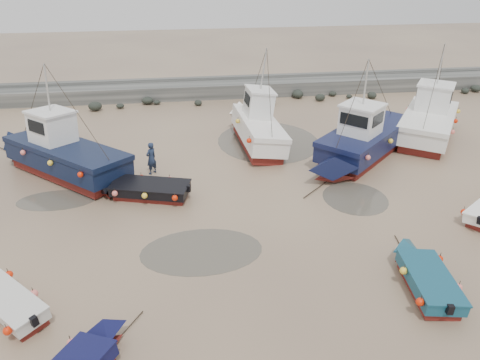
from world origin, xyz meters
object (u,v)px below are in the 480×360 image
object	(u,v)px
cabin_boat_1	(254,124)
cabin_boat_3	(429,118)
person	(153,173)
dinghy_4	(144,188)
dinghy_2	(425,275)
cabin_boat_0	(59,152)
cabin_boat_2	(362,140)
dinghy_0	(5,298)

from	to	relation	value
cabin_boat_1	cabin_boat_3	distance (m)	12.09
cabin_boat_3	person	world-z (taller)	cabin_boat_3
dinghy_4	person	distance (m)	2.91
dinghy_2	person	size ratio (longest dim) A/B	2.95
cabin_boat_0	cabin_boat_2	distance (m)	17.86
dinghy_4	cabin_boat_0	bearing A→B (deg)	70.09
dinghy_4	cabin_boat_0	xyz separation A→B (m)	(-4.85, 3.61, 0.77)
cabin_boat_1	cabin_boat_2	size ratio (longest dim) A/B	1.08
dinghy_2	dinghy_4	size ratio (longest dim) A/B	0.90
dinghy_0	cabin_boat_0	bearing A→B (deg)	47.98
cabin_boat_0	cabin_boat_2	world-z (taller)	same
dinghy_4	cabin_boat_2	distance (m)	13.39
cabin_boat_0	cabin_boat_1	size ratio (longest dim) A/B	0.92
person	cabin_boat_3	bearing A→B (deg)	145.35
dinghy_0	cabin_boat_2	bearing A→B (deg)	-11.22
dinghy_4	person	size ratio (longest dim) A/B	3.27
dinghy_0	cabin_boat_2	world-z (taller)	cabin_boat_2
cabin_boat_0	person	distance (m)	5.41
cabin_boat_2	person	bearing A→B (deg)	47.79
dinghy_2	dinghy_4	bearing A→B (deg)	148.19
dinghy_4	dinghy_2	bearing A→B (deg)	-112.20
dinghy_0	cabin_boat_3	xyz separation A→B (m)	(23.60, 14.17, 0.77)
dinghy_4	cabin_boat_2	xyz separation A→B (m)	(13.00, 3.09, 0.76)
dinghy_0	cabin_boat_1	world-z (taller)	cabin_boat_1
dinghy_2	cabin_boat_3	distance (m)	17.09
dinghy_0	cabin_boat_3	world-z (taller)	cabin_boat_3
dinghy_0	person	size ratio (longest dim) A/B	2.34
cabin_boat_1	dinghy_4	bearing A→B (deg)	-139.91
cabin_boat_2	cabin_boat_3	size ratio (longest dim) A/B	0.97
cabin_boat_1	cabin_boat_0	bearing A→B (deg)	-169.20
dinghy_0	dinghy_2	world-z (taller)	same
cabin_boat_1	cabin_boat_3	bearing A→B (deg)	-4.96
cabin_boat_1	person	bearing A→B (deg)	-153.88
cabin_boat_1	cabin_boat_2	distance (m)	6.96
cabin_boat_2	dinghy_0	bearing A→B (deg)	78.89
dinghy_2	person	distance (m)	15.85
dinghy_4	cabin_boat_1	world-z (taller)	cabin_boat_1
dinghy_2	cabin_boat_1	bearing A→B (deg)	111.78
cabin_boat_2	cabin_boat_3	distance (m)	6.78
cabin_boat_1	cabin_boat_2	world-z (taller)	same
dinghy_4	cabin_boat_0	size ratio (longest dim) A/B	0.69
dinghy_2	cabin_boat_0	xyz separation A→B (m)	(-15.86, 12.49, 0.75)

